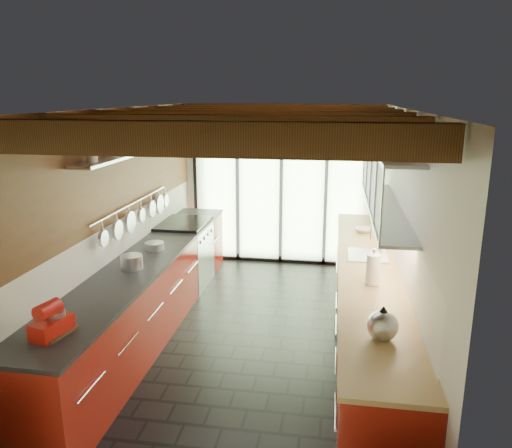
% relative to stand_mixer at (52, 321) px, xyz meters
% --- Properties ---
extents(ground, '(5.50, 5.50, 0.00)m').
position_rel_stand_mixer_xyz_m(ground, '(1.27, 2.01, -1.03)').
color(ground, black).
rests_on(ground, ground).
extents(room_shell, '(5.50, 5.50, 5.50)m').
position_rel_stand_mixer_xyz_m(room_shell, '(1.27, 2.01, 0.62)').
color(room_shell, silver).
rests_on(room_shell, ground).
extents(ceiling_beams, '(3.14, 5.06, 4.90)m').
position_rel_stand_mixer_xyz_m(ceiling_beams, '(1.27, 2.39, 1.43)').
color(ceiling_beams, '#593316').
rests_on(ceiling_beams, ground).
extents(glass_door, '(2.95, 0.10, 2.90)m').
position_rel_stand_mixer_xyz_m(glass_door, '(1.27, 4.70, 0.62)').
color(glass_door, '#C6EAAD').
rests_on(glass_door, ground).
extents(left_counter, '(0.68, 5.00, 0.92)m').
position_rel_stand_mixer_xyz_m(left_counter, '(-0.01, 2.01, -0.57)').
color(left_counter, maroon).
rests_on(left_counter, ground).
extents(range_stove, '(0.66, 0.90, 0.97)m').
position_rel_stand_mixer_xyz_m(range_stove, '(-0.01, 3.46, -0.56)').
color(range_stove, silver).
rests_on(range_stove, ground).
extents(right_counter, '(0.68, 5.00, 0.92)m').
position_rel_stand_mixer_xyz_m(right_counter, '(2.54, 2.01, -0.57)').
color(right_counter, maroon).
rests_on(right_counter, ground).
extents(sink_assembly, '(0.45, 0.52, 0.43)m').
position_rel_stand_mixer_xyz_m(sink_assembly, '(2.56, 2.41, -0.07)').
color(sink_assembly, silver).
rests_on(sink_assembly, right_counter).
extents(upper_cabinets_right, '(0.34, 3.00, 3.00)m').
position_rel_stand_mixer_xyz_m(upper_cabinets_right, '(2.70, 2.31, 0.82)').
color(upper_cabinets_right, silver).
rests_on(upper_cabinets_right, ground).
extents(left_wall_fixtures, '(0.28, 2.60, 0.96)m').
position_rel_stand_mixer_xyz_m(left_wall_fixtures, '(-0.20, 2.30, 0.75)').
color(left_wall_fixtures, silver).
rests_on(left_wall_fixtures, ground).
extents(stand_mixer, '(0.25, 0.35, 0.29)m').
position_rel_stand_mixer_xyz_m(stand_mixer, '(0.00, 0.00, 0.00)').
color(stand_mixer, red).
rests_on(stand_mixer, left_counter).
extents(pot_large, '(0.31, 0.31, 0.15)m').
position_rel_stand_mixer_xyz_m(pot_large, '(0.00, 1.56, -0.04)').
color(pot_large, silver).
rests_on(pot_large, left_counter).
extents(pot_small, '(0.29, 0.29, 0.09)m').
position_rel_stand_mixer_xyz_m(pot_small, '(0.00, 2.25, -0.07)').
color(pot_small, silver).
rests_on(pot_small, left_counter).
extents(cutting_board, '(0.28, 0.35, 0.03)m').
position_rel_stand_mixer_xyz_m(cutting_board, '(0.00, 0.01, -0.10)').
color(cutting_board, brown).
rests_on(cutting_board, left_counter).
extents(kettle, '(0.28, 0.32, 0.28)m').
position_rel_stand_mixer_xyz_m(kettle, '(2.54, 0.35, 0.01)').
color(kettle, silver).
rests_on(kettle, right_counter).
extents(paper_towel, '(0.14, 0.14, 0.37)m').
position_rel_stand_mixer_xyz_m(paper_towel, '(2.54, 1.49, 0.04)').
color(paper_towel, white).
rests_on(paper_towel, right_counter).
extents(soap_bottle, '(0.10, 0.10, 0.17)m').
position_rel_stand_mixer_xyz_m(soap_bottle, '(2.54, 1.76, -0.03)').
color(soap_bottle, silver).
rests_on(soap_bottle, right_counter).
extents(bowl, '(0.29, 0.29, 0.06)m').
position_rel_stand_mixer_xyz_m(bowl, '(2.54, 3.46, -0.09)').
color(bowl, silver).
rests_on(bowl, right_counter).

